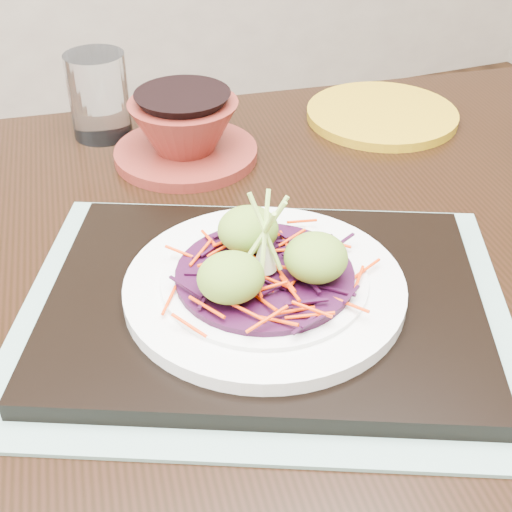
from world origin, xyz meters
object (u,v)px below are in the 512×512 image
object	(u,v)px
serving_tray	(264,301)
terracotta_bowl_set	(185,134)
yellow_plate	(382,114)
dining_table	(239,337)
white_plate	(265,286)
water_glass	(99,96)

from	to	relation	value
serving_tray	terracotta_bowl_set	world-z (taller)	terracotta_bowl_set
terracotta_bowl_set	yellow_plate	size ratio (longest dim) A/B	1.07
serving_tray	yellow_plate	size ratio (longest dim) A/B	1.86
terracotta_bowl_set	yellow_plate	distance (m)	0.27
serving_tray	yellow_plate	bearing A→B (deg)	71.25
dining_table	white_plate	bearing A→B (deg)	-85.68
water_glass	terracotta_bowl_set	world-z (taller)	water_glass
dining_table	serving_tray	distance (m)	0.13
dining_table	terracotta_bowl_set	world-z (taller)	terracotta_bowl_set
white_plate	terracotta_bowl_set	xyz separation A→B (m)	(0.02, 0.30, 0.00)
serving_tray	white_plate	xyz separation A→B (m)	(-0.00, 0.00, 0.02)
white_plate	water_glass	distance (m)	0.40
white_plate	dining_table	bearing A→B (deg)	87.34
white_plate	yellow_plate	size ratio (longest dim) A/B	1.21
serving_tray	yellow_plate	xyz separation A→B (m)	(0.29, 0.31, -0.01)
water_glass	terracotta_bowl_set	xyz separation A→B (m)	(0.08, -0.10, -0.02)
dining_table	terracotta_bowl_set	xyz separation A→B (m)	(0.02, 0.22, 0.13)
white_plate	yellow_plate	bearing A→B (deg)	46.75
serving_tray	yellow_plate	distance (m)	0.42
serving_tray	white_plate	distance (m)	0.02
dining_table	serving_tray	bearing A→B (deg)	-85.68
terracotta_bowl_set	water_glass	bearing A→B (deg)	128.68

